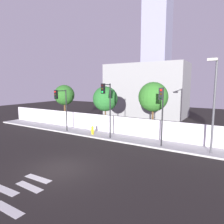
{
  "coord_description": "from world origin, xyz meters",
  "views": [
    {
      "loc": [
        9.08,
        -8.6,
        5.28
      ],
      "look_at": [
        -0.14,
        6.5,
        2.84
      ],
      "focal_mm": 32.58,
      "sensor_mm": 36.0,
      "label": 1
    }
  ],
  "objects": [
    {
      "name": "traffic_light_right",
      "position": [
        -1.0,
        6.95,
        3.9
      ],
      "size": [
        0.34,
        1.41,
        5.18
      ],
      "color": "black",
      "rests_on": "sidewalk"
    },
    {
      "name": "tower_on_skyline",
      "position": [
        -6.47,
        35.49,
        13.19
      ],
      "size": [
        5.31,
        5.0,
        26.39
      ],
      "primitive_type": "cube",
      "color": "gray",
      "rests_on": "ground"
    },
    {
      "name": "roadside_tree_midright",
      "position": [
        2.08,
        10.67,
        4.0
      ],
      "size": [
        2.93,
        2.93,
        5.49
      ],
      "color": "brown",
      "rests_on": "ground"
    },
    {
      "name": "sidewalk",
      "position": [
        0.0,
        8.2,
        0.07
      ],
      "size": [
        36.0,
        2.4,
        0.15
      ],
      "primitive_type": "cube",
      "color": "#B0B0B0",
      "rests_on": "ground"
    },
    {
      "name": "street_lamp_curbside",
      "position": [
        7.75,
        7.48,
        4.19
      ],
      "size": [
        0.61,
        2.06,
        6.82
      ],
      "color": "#4C4C51",
      "rests_on": "sidewalk"
    },
    {
      "name": "traffic_light_center",
      "position": [
        -6.61,
        6.76,
        3.47
      ],
      "size": [
        0.34,
        1.7,
        4.52
      ],
      "color": "black",
      "rests_on": "sidewalk"
    },
    {
      "name": "perimeter_wall",
      "position": [
        0.0,
        9.49,
        1.05
      ],
      "size": [
        36.0,
        0.18,
        1.8
      ],
      "primitive_type": "cube",
      "color": "silver",
      "rests_on": "sidewalk"
    },
    {
      "name": "roadside_tree_leftmost",
      "position": [
        -9.93,
        10.67,
        3.85
      ],
      "size": [
        2.59,
        2.59,
        5.17
      ],
      "color": "brown",
      "rests_on": "ground"
    },
    {
      "name": "fire_hydrant",
      "position": [
        -3.27,
        7.77,
        0.6
      ],
      "size": [
        0.44,
        0.26,
        0.85
      ],
      "color": "gold",
      "rests_on": "sidewalk"
    },
    {
      "name": "ground_plane",
      "position": [
        0.0,
        0.0,
        0.0
      ],
      "size": [
        80.0,
        80.0,
        0.0
      ],
      "primitive_type": "plane",
      "color": "black"
    },
    {
      "name": "traffic_light_left",
      "position": [
        4.22,
        6.73,
        3.71
      ],
      "size": [
        0.58,
        1.81,
        4.87
      ],
      "color": "black",
      "rests_on": "sidewalk"
    },
    {
      "name": "roadside_tree_midleft",
      "position": [
        -3.58,
        10.67,
        3.61
      ],
      "size": [
        2.83,
        2.83,
        5.03
      ],
      "color": "brown",
      "rests_on": "ground"
    },
    {
      "name": "low_building_distant",
      "position": [
        -3.95,
        23.49,
        4.28
      ],
      "size": [
        13.23,
        6.0,
        8.57
      ],
      "primitive_type": "cube",
      "color": "gray",
      "rests_on": "ground"
    },
    {
      "name": "crosswalk_marking",
      "position": [
        -0.13,
        -3.67,
        0.0
      ],
      "size": [
        4.05,
        4.76,
        0.01
      ],
      "color": "silver",
      "rests_on": "ground"
    }
  ]
}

